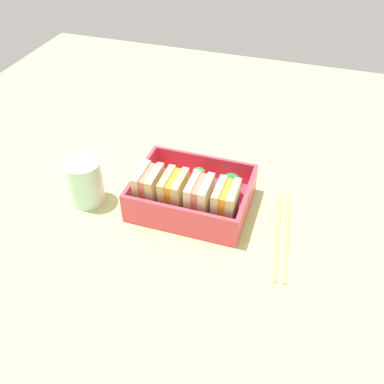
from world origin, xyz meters
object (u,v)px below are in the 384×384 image
sandwich_left (226,204)px  sandwich_center (174,193)px  sandwich_center_right (149,187)px  broccoli_floret (231,185)px  carrot_stick_far_left (167,180)px  drinking_glass (86,182)px  strawberry_far_left (201,178)px  chopstick_pair (282,234)px  sandwich_center_left (199,198)px

sandwich_left → sandwich_center: (8.06, 0.00, 0.00)cm
sandwich_center_right → sandwich_center: bearing=180.0°
broccoli_floret → carrot_stick_far_left: (10.65, -0.10, -1.78)cm
carrot_stick_far_left → drinking_glass: 13.09cm
strawberry_far_left → drinking_glass: 18.28cm
carrot_stick_far_left → chopstick_pair: 20.59cm
sandwich_center → chopstick_pair: (-16.86, -0.41, -3.92)cm
sandwich_center → drinking_glass: size_ratio=0.82×
sandwich_left → broccoli_floret: sandwich_left is taller
chopstick_pair → sandwich_left: bearing=2.7°
sandwich_left → strawberry_far_left: (5.68, -6.23, -1.38)cm
sandwich_center_left → carrot_stick_far_left: bearing=-36.4°
sandwich_center_right → sandwich_left: bearing=180.0°
sandwich_center_left → sandwich_center: bearing=0.0°
carrot_stick_far_left → chopstick_pair: size_ratio=0.21×
sandwich_left → carrot_stick_far_left: (11.14, -5.25, -2.36)cm
chopstick_pair → strawberry_far_left: bearing=-21.9°
sandwich_left → sandwich_center: 8.06cm
sandwich_center_left → carrot_stick_far_left: sandwich_center_left is taller
sandwich_center → strawberry_far_left: bearing=-110.9°
sandwich_center → broccoli_floret: (-7.57, -5.15, -0.58)cm
sandwich_center_left → sandwich_center_right: size_ratio=1.00×
chopstick_pair → drinking_glass: size_ratio=2.44×
sandwich_left → carrot_stick_far_left: 12.54cm
broccoli_floret → strawberry_far_left: bearing=-11.8°
sandwich_center_left → chopstick_pair: (-12.83, -0.41, -3.92)cm
sandwich_center_left → sandwich_center_right: 8.06cm
sandwich_left → chopstick_pair: size_ratio=0.34×
sandwich_center_left → drinking_glass: bearing=4.2°
sandwich_center_left → sandwich_center: size_ratio=1.00×
carrot_stick_far_left → sandwich_center: bearing=120.4°
broccoli_floret → chopstick_pair: bearing=153.0°
strawberry_far_left → sandwich_left: bearing=132.4°
sandwich_center_left → strawberry_far_left: 6.59cm
drinking_glass → sandwich_center_left: bearing=-175.8°
broccoli_floret → chopstick_pair: broccoli_floret is taller
sandwich_center → chopstick_pair: sandwich_center is taller
sandwich_center_right → drinking_glass: size_ratio=0.82×
strawberry_far_left → sandwich_center_left: bearing=104.9°
chopstick_pair → carrot_stick_far_left: bearing=-13.6°
sandwich_left → sandwich_center_left: 4.03cm
sandwich_center_right → strawberry_far_left: bearing=-135.8°
sandwich_center_left → carrot_stick_far_left: (7.11, -5.25, -2.36)cm
carrot_stick_far_left → chopstick_pair: bearing=166.4°
broccoli_floret → drinking_glass: drinking_glass is taller
broccoli_floret → sandwich_left: bearing=95.5°
chopstick_pair → drinking_glass: (31.10, 1.75, 3.40)cm
sandwich_left → broccoli_floret: bearing=-84.5°
sandwich_left → sandwich_center: same height
sandwich_center_left → strawberry_far_left: bearing=-75.1°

